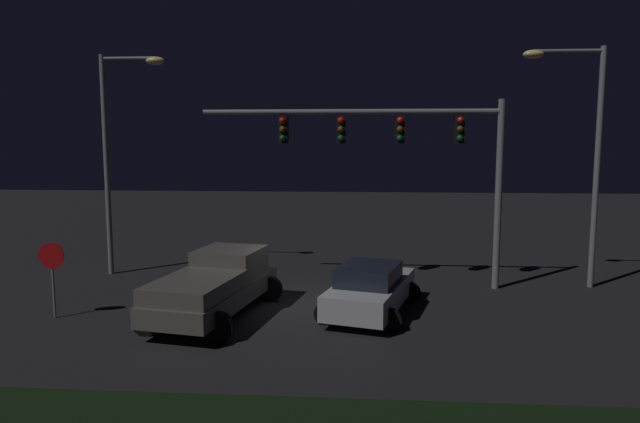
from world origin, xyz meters
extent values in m
plane|color=black|center=(0.00, 0.00, 0.00)|extent=(80.00, 80.00, 0.00)
cube|color=#514C47|center=(-2.24, -1.37, 0.68)|extent=(2.96, 5.68, 0.55)
cube|color=#514C47|center=(-2.02, -0.20, 1.38)|extent=(2.16, 2.21, 0.85)
cube|color=black|center=(-2.02, -0.20, 1.50)|extent=(2.01, 1.82, 0.51)
cube|color=#514C47|center=(-2.43, -2.43, 1.18)|extent=(2.44, 3.33, 0.45)
cylinder|color=black|center=(-2.89, 0.73, 0.40)|extent=(0.80, 0.22, 0.80)
cylinder|color=black|center=(-0.86, 0.35, 0.40)|extent=(0.80, 0.22, 0.80)
cylinder|color=black|center=(-3.61, -3.09, 0.40)|extent=(0.80, 0.22, 0.80)
cylinder|color=black|center=(-1.58, -3.47, 0.40)|extent=(0.80, 0.22, 0.80)
cube|color=#B7B7BC|center=(2.33, -0.63, 0.61)|extent=(2.91, 4.72, 0.70)
cube|color=black|center=(2.27, -0.87, 1.23)|extent=(2.07, 2.35, 0.55)
cylinder|color=black|center=(1.85, 1.06, 0.32)|extent=(0.64, 0.22, 0.64)
cylinder|color=black|center=(3.62, 0.57, 0.32)|extent=(0.64, 0.22, 0.64)
cylinder|color=black|center=(1.05, -1.83, 0.32)|extent=(0.64, 0.22, 0.64)
cylinder|color=black|center=(2.82, -2.32, 0.32)|extent=(0.64, 0.22, 0.64)
cylinder|color=slate|center=(6.71, 2.54, 3.25)|extent=(0.24, 0.24, 6.50)
cylinder|color=slate|center=(1.61, 2.54, 6.10)|extent=(10.20, 0.18, 0.18)
cube|color=black|center=(5.31, 2.54, 5.50)|extent=(0.32, 0.44, 0.95)
sphere|color=red|center=(5.31, 2.31, 5.80)|extent=(0.22, 0.22, 0.22)
sphere|color=#59380A|center=(5.31, 2.31, 5.50)|extent=(0.22, 0.22, 0.22)
sphere|color=#0C4719|center=(5.31, 2.31, 5.20)|extent=(0.22, 0.22, 0.22)
cube|color=black|center=(3.31, 2.54, 5.50)|extent=(0.32, 0.44, 0.95)
sphere|color=red|center=(3.31, 2.31, 5.80)|extent=(0.22, 0.22, 0.22)
sphere|color=#59380A|center=(3.31, 2.31, 5.50)|extent=(0.22, 0.22, 0.22)
sphere|color=#0C4719|center=(3.31, 2.31, 5.20)|extent=(0.22, 0.22, 0.22)
cube|color=black|center=(1.31, 2.54, 5.50)|extent=(0.32, 0.44, 0.95)
sphere|color=red|center=(1.31, 2.31, 5.80)|extent=(0.22, 0.22, 0.22)
sphere|color=#59380A|center=(1.31, 2.31, 5.50)|extent=(0.22, 0.22, 0.22)
sphere|color=#0C4719|center=(1.31, 2.31, 5.20)|extent=(0.22, 0.22, 0.22)
cube|color=black|center=(-0.69, 2.54, 5.50)|extent=(0.32, 0.44, 0.95)
sphere|color=red|center=(-0.69, 2.31, 5.80)|extent=(0.22, 0.22, 0.22)
sphere|color=#59380A|center=(-0.69, 2.31, 5.50)|extent=(0.22, 0.22, 0.22)
sphere|color=#0C4719|center=(-0.69, 2.31, 5.20)|extent=(0.22, 0.22, 0.22)
cylinder|color=slate|center=(-7.61, 3.72, 4.14)|extent=(0.20, 0.20, 8.28)
cylinder|color=slate|center=(-6.60, 3.72, 8.13)|extent=(2.03, 0.12, 0.12)
ellipsoid|color=#F9CC72|center=(-5.58, 3.72, 8.03)|extent=(0.70, 0.44, 0.30)
cylinder|color=slate|center=(10.09, 2.97, 4.13)|extent=(0.20, 0.20, 8.27)
cylinder|color=slate|center=(8.94, 2.97, 8.12)|extent=(2.30, 0.12, 0.12)
ellipsoid|color=#F9CC72|center=(7.79, 2.97, 8.02)|extent=(0.70, 0.44, 0.30)
cylinder|color=slate|center=(-6.82, -1.81, 1.10)|extent=(0.07, 0.07, 2.20)
cylinder|color=#B20C0F|center=(-6.82, -1.84, 1.85)|extent=(0.76, 0.03, 0.76)
camera|label=1|loc=(2.03, -17.31, 5.11)|focal=32.11mm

